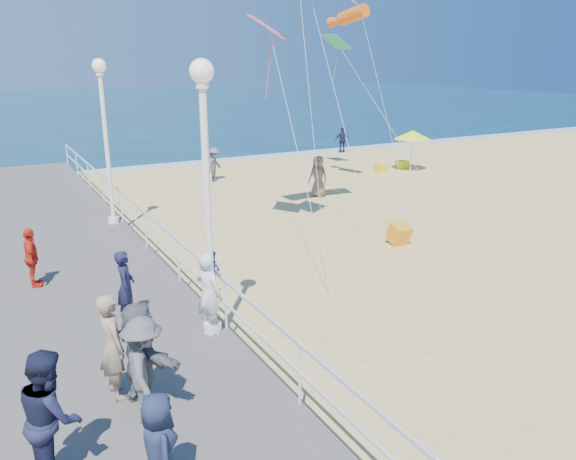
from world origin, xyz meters
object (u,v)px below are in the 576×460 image
spectator_3 (32,258)px  spectator_5 (140,355)px  woman_holding_toddler (208,294)px  spectator_6 (113,346)px  lamp_post_far (105,125)px  spectator_4 (159,448)px  lamp_post_mid (206,173)px  beach_chair_left (402,164)px  beach_walker_c (318,176)px  spectator_7 (51,416)px  spectator_0 (126,286)px  beach_chair_right (381,168)px  beach_walker_b (342,140)px  beach_walker_a (215,164)px  toddler_held (212,270)px  spectator_2 (144,369)px  beach_umbrella (413,135)px  box_kite (399,236)px

spectator_3 → spectator_5: size_ratio=0.83×
woman_holding_toddler → spectator_6: bearing=97.6°
lamp_post_far → spectator_4: lamp_post_far is taller
lamp_post_mid → woman_holding_toddler: (-0.05, 0.03, -2.43)m
spectator_6 → beach_chair_left: (18.58, 14.96, -1.10)m
beach_walker_c → spectator_7: bearing=-71.9°
spectator_0 → spectator_7: 4.66m
lamp_post_mid → beach_chair_right: lamp_post_mid is taller
spectator_3 → spectator_4: (0.68, -8.23, 0.00)m
woman_holding_toddler → spectator_5: 2.59m
beach_walker_c → spectator_0: bearing=-78.0°
spectator_0 → spectator_5: 3.18m
spectator_6 → beach_walker_b: (18.71, 20.94, -0.51)m
spectator_4 → beach_walker_a: spectator_4 is taller
lamp_post_mid → spectator_0: lamp_post_mid is taller
beach_walker_a → spectator_7: bearing=-160.2°
toddler_held → beach_walker_c: bearing=-65.5°
beach_walker_b → beach_chair_right: 6.57m
lamp_post_far → beach_walker_a: (6.20, 6.38, -2.84)m
lamp_post_far → beach_walker_a: lamp_post_far is taller
spectator_4 → beach_walker_a: size_ratio=0.90×
spectator_6 → beach_walker_c: spectator_6 is taller
spectator_5 → spectator_6: 0.57m
spectator_0 → spectator_5: spectator_5 is taller
spectator_4 → spectator_3: bearing=4.4°
spectator_2 → spectator_7: spectator_7 is taller
woman_holding_toddler → spectator_6: spectator_6 is taller
lamp_post_far → spectator_6: 10.82m
spectator_6 → beach_walker_b: size_ratio=1.15×
spectator_7 → beach_umbrella: 25.04m
box_kite → beach_umbrella: bearing=47.4°
beach_walker_b → beach_walker_c: (-7.58, -9.30, 0.10)m
lamp_post_far → beach_walker_b: bearing=32.7°
beach_walker_a → beach_chair_left: (10.17, -1.75, -0.62)m
lamp_post_mid → spectator_5: bearing=-136.4°
spectator_7 → beach_umbrella: bearing=-53.2°
beach_walker_b → beach_umbrella: beach_umbrella is taller
spectator_7 → beach_walker_a: bearing=-29.5°
lamp_post_mid → spectator_3: (-2.90, 4.31, -2.53)m
spectator_5 → spectator_6: (-0.32, 0.47, 0.01)m
lamp_post_mid → spectator_3: bearing=124.0°
toddler_held → spectator_7: spectator_7 is taller
spectator_0 → spectator_3: bearing=44.1°
beach_walker_b → beach_umbrella: (-0.30, -6.84, 1.13)m
beach_walker_b → lamp_post_mid: bearing=71.3°
spectator_5 → spectator_4: bearing=156.8°
lamp_post_far → spectator_3: lamp_post_far is taller
spectator_0 → beach_walker_a: 15.96m
woman_holding_toddler → box_kite: 8.54m
spectator_5 → beach_walker_b: bearing=-54.8°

